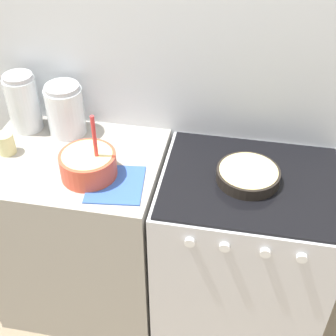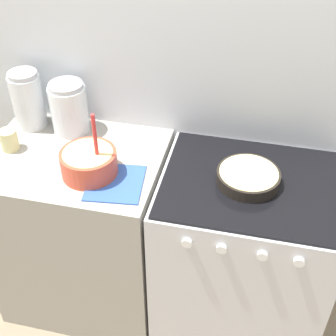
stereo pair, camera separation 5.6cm
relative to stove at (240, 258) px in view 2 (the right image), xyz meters
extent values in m
cube|color=silver|center=(-0.39, 0.32, 0.73)|extent=(4.55, 0.05, 2.40)
cube|color=#9E998E|center=(-0.77, 0.00, 0.00)|extent=(0.77, 0.60, 0.93)
cube|color=silver|center=(0.00, 0.00, -0.01)|extent=(0.74, 0.60, 0.92)
cube|color=black|center=(0.00, 0.00, 0.46)|extent=(0.71, 0.57, 0.01)
cylinder|color=white|center=(-0.20, -0.31, 0.39)|extent=(0.04, 0.02, 0.04)
cylinder|color=white|center=(-0.07, -0.31, 0.39)|extent=(0.04, 0.02, 0.04)
cylinder|color=white|center=(0.07, -0.31, 0.39)|extent=(0.04, 0.02, 0.04)
cylinder|color=white|center=(0.20, -0.31, 0.39)|extent=(0.04, 0.02, 0.04)
cylinder|color=#D84C33|center=(-0.65, -0.09, 0.52)|extent=(0.23, 0.23, 0.10)
cylinder|color=#EFDB8C|center=(-0.65, -0.09, 0.54)|extent=(0.20, 0.20, 0.06)
cylinder|color=red|center=(-0.61, -0.09, 0.62)|extent=(0.02, 0.02, 0.27)
cylinder|color=black|center=(-0.02, 0.00, 0.49)|extent=(0.26, 0.26, 0.05)
cylinder|color=#EFDB8C|center=(-0.02, 0.00, 0.50)|extent=(0.23, 0.23, 0.04)
cylinder|color=silver|center=(-1.05, 0.19, 0.59)|extent=(0.14, 0.14, 0.25)
cylinder|color=silver|center=(-1.05, 0.19, 0.54)|extent=(0.13, 0.13, 0.15)
cylinder|color=#B2B2B7|center=(-1.05, 0.19, 0.73)|extent=(0.13, 0.13, 0.02)
cylinder|color=silver|center=(-0.85, 0.19, 0.58)|extent=(0.17, 0.17, 0.22)
cylinder|color=white|center=(-0.85, 0.19, 0.53)|extent=(0.15, 0.15, 0.13)
cylinder|color=#B2B2B7|center=(-0.85, 0.19, 0.70)|extent=(0.15, 0.15, 0.02)
cylinder|color=beige|center=(-1.05, -0.01, 0.51)|extent=(0.08, 0.08, 0.09)
cube|color=#3359B2|center=(-0.53, -0.13, 0.47)|extent=(0.25, 0.26, 0.01)
cylinder|color=white|center=(-0.70, -0.16, 0.47)|extent=(0.09, 0.01, 0.01)
sphere|color=white|center=(-0.64, -0.16, 0.48)|extent=(0.04, 0.04, 0.04)
camera|label=1|loc=(-0.07, -1.48, 1.69)|focal=50.00mm
camera|label=2|loc=(-0.01, -1.47, 1.69)|focal=50.00mm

